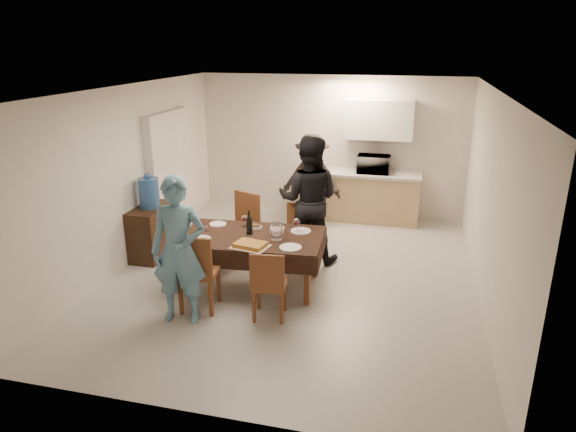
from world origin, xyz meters
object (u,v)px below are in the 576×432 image
(console, at_px, (153,232))
(savoury_tart, at_px, (250,245))
(person_far, at_px, (309,200))
(person_near, at_px, (179,251))
(wine_bottle, at_px, (249,222))
(water_pitcher, at_px, (276,231))
(dining_table, at_px, (252,238))
(microwave, at_px, (374,164))
(water_jug, at_px, (149,193))
(person_kitchen, at_px, (312,180))

(console, relative_size, savoury_tart, 1.93)
(person_far, bearing_deg, person_near, 60.81)
(wine_bottle, bearing_deg, person_near, -114.44)
(person_far, bearing_deg, water_pitcher, 78.15)
(dining_table, height_order, microwave, microwave)
(dining_table, bearing_deg, person_far, 58.34)
(dining_table, xyz_separation_m, microwave, (1.33, 3.11, 0.37))
(water_pitcher, bearing_deg, water_jug, 162.90)
(console, xyz_separation_m, person_far, (2.36, 0.44, 0.56))
(person_kitchen, bearing_deg, water_pitcher, -88.39)
(console, relative_size, person_kitchen, 0.52)
(person_near, bearing_deg, person_kitchen, 68.72)
(water_jug, bearing_deg, wine_bottle, -17.79)
(water_pitcher, distance_m, person_kitchen, 2.71)
(water_jug, xyz_separation_m, person_near, (1.26, -1.66, -0.14))
(water_pitcher, relative_size, savoury_tart, 0.50)
(dining_table, xyz_separation_m, person_near, (-0.55, -1.05, 0.19))
(person_near, relative_size, person_kitchen, 1.08)
(savoury_tart, distance_m, microwave, 3.72)
(savoury_tart, relative_size, person_kitchen, 0.27)
(dining_table, height_order, savoury_tart, savoury_tart)
(microwave, bearing_deg, wine_bottle, 65.83)
(microwave, bearing_deg, savoury_tart, 70.67)
(console, height_order, person_near, person_near)
(dining_table, relative_size, savoury_tart, 4.37)
(wine_bottle, relative_size, person_near, 0.19)
(dining_table, distance_m, person_kitchen, 2.68)
(wine_bottle, height_order, person_far, person_far)
(water_jug, distance_m, person_near, 2.09)
(wine_bottle, distance_m, person_near, 1.21)
(console, xyz_separation_m, microwave, (3.13, 2.50, 0.67))
(water_jug, relative_size, microwave, 0.78)
(console, bearing_deg, dining_table, -18.76)
(person_far, bearing_deg, person_kitchen, -81.82)
(console, bearing_deg, wine_bottle, -17.79)
(dining_table, distance_m, wine_bottle, 0.21)
(wine_bottle, relative_size, person_kitchen, 0.20)
(water_pitcher, distance_m, person_far, 1.12)
(wine_bottle, height_order, water_pitcher, wine_bottle)
(console, bearing_deg, person_kitchen, 44.59)
(dining_table, bearing_deg, microwave, 62.93)
(water_pitcher, height_order, savoury_tart, water_pitcher)
(console, distance_m, water_jug, 0.62)
(microwave, bearing_deg, dining_table, 66.94)
(microwave, bearing_deg, person_far, 69.41)
(person_far, bearing_deg, console, 8.95)
(person_near, bearing_deg, water_jug, 118.29)
(water_jug, bearing_deg, microwave, 38.60)
(person_far, height_order, person_kitchen, person_far)
(person_kitchen, bearing_deg, console, -135.41)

